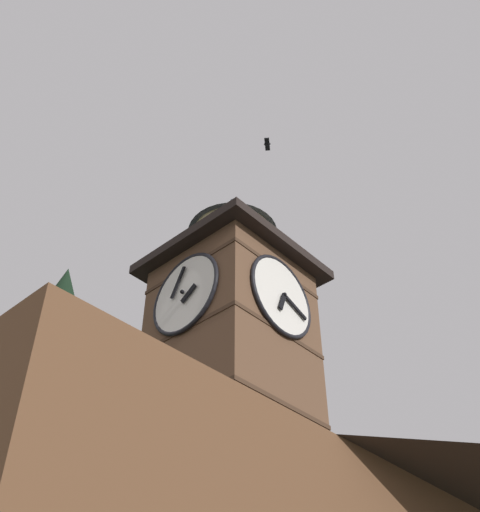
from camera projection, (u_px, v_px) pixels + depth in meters
clock_tower at (232, 321)px, 15.57m from camera, size 3.75×3.75×7.44m
flying_bird_high at (267, 144)px, 18.58m from camera, size 0.45×0.38×0.11m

